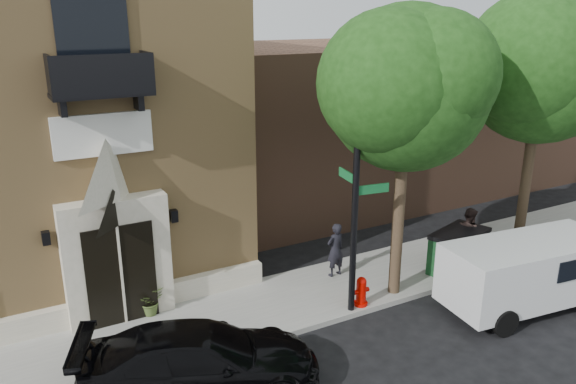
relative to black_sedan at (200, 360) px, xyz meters
name	(u,v)px	position (x,y,z in m)	size (l,w,h in m)	color
ground	(197,366)	(0.20, 0.84, -0.73)	(120.00, 120.00, 0.00)	black
sidewalk	(214,321)	(1.20, 2.34, -0.65)	(42.00, 3.00, 0.15)	gray
church	(0,119)	(-2.79, 8.80, 3.91)	(12.20, 11.01, 9.30)	tan
neighbour_building	(381,117)	(12.20, 9.84, 2.47)	(18.00, 8.00, 6.40)	brown
street_tree_left	(410,87)	(6.23, 1.19, 5.14)	(4.97, 4.38, 7.77)	#38281C
street_tree_mid	(546,65)	(11.23, 1.19, 5.47)	(5.21, 4.64, 8.25)	#38281C
black_sedan	(200,360)	(0.00, 0.00, 0.00)	(2.04, 5.01, 1.45)	black
cargo_van	(533,270)	(9.07, -0.93, 0.34)	(4.88, 2.41, 1.91)	silver
street_sign	(356,194)	(4.59, 1.06, 2.63)	(1.01, 1.08, 6.37)	black
fire_hydrant	(361,291)	(4.94, 1.12, -0.18)	(0.46, 0.37, 0.82)	#BB0600
dumpster	(458,251)	(8.76, 1.45, 0.06)	(2.15, 1.60, 1.26)	#0F3A1E
planter	(150,301)	(-0.13, 3.38, -0.20)	(0.68, 0.59, 0.76)	#4C612C
pedestrian_near	(335,250)	(5.31, 2.95, 0.25)	(0.60, 0.39, 1.65)	black
pedestrian_far	(468,235)	(9.50, 1.81, 0.30)	(0.86, 0.67, 1.76)	#2C201E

